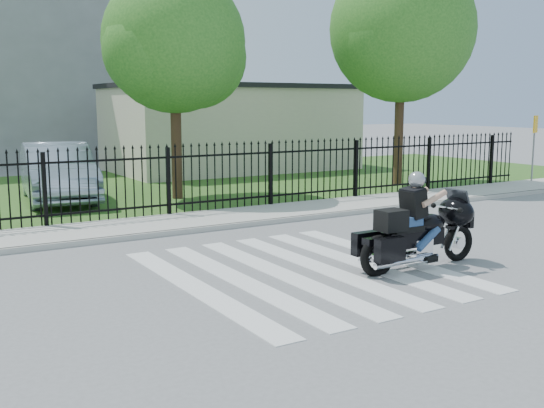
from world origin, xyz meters
TOP-DOWN VIEW (x-y plane):
  - ground at (0.00, 0.00)m, footprint 120.00×120.00m
  - crosswalk at (0.00, 0.00)m, footprint 5.00×5.50m
  - sidewalk at (0.00, 5.00)m, footprint 40.00×2.00m
  - curb at (0.00, 4.00)m, footprint 40.00×0.12m
  - grass_strip at (0.00, 12.00)m, footprint 40.00×12.00m
  - iron_fence at (0.00, 6.00)m, footprint 26.00×0.04m
  - tree_mid at (1.50, 9.00)m, footprint 4.20×4.20m
  - tree_right at (9.50, 8.00)m, footprint 5.00×5.00m
  - building_low at (7.00, 16.00)m, footprint 10.00×6.00m
  - building_low_roof at (7.00, 16.00)m, footprint 10.20×6.20m
  - motorcycle_rider at (1.85, -0.88)m, footprint 2.66×0.78m
  - parked_car at (-1.72, 10.32)m, footprint 2.42×5.39m
  - traffic_sign at (13.85, 5.69)m, footprint 0.48×0.24m

SIDE VIEW (x-z plane):
  - ground at x=0.00m, z-range 0.00..0.00m
  - crosswalk at x=0.00m, z-range 0.00..0.01m
  - grass_strip at x=0.00m, z-range 0.00..0.02m
  - sidewalk at x=0.00m, z-range 0.00..0.12m
  - curb at x=0.00m, z-range 0.00..0.12m
  - motorcycle_rider at x=1.85m, z-range -0.16..1.60m
  - parked_car at x=-1.72m, z-range 0.02..1.74m
  - iron_fence at x=0.00m, z-range 0.00..1.80m
  - building_low at x=7.00m, z-range 0.00..3.50m
  - traffic_sign at x=13.85m, z-range 0.62..2.96m
  - building_low_roof at x=7.00m, z-range 3.50..3.70m
  - tree_mid at x=1.50m, z-range 1.28..8.06m
  - tree_right at x=9.50m, z-range 1.44..9.34m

